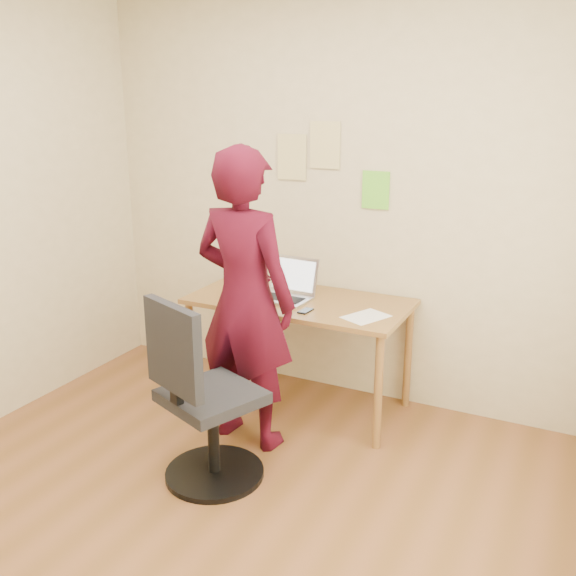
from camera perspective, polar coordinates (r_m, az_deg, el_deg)
The scene contains 10 objects.
room at distance 2.75m, azimuth -9.28°, elevation 2.91°, with size 3.58×3.58×2.78m.
desk at distance 4.14m, azimuth 1.00°, elevation -2.15°, with size 1.40×0.70×0.74m.
laptop at distance 4.13m, azimuth -0.16°, elevation -0.18°, with size 0.37×0.33×0.25m.
paper_sheet at distance 3.82m, azimuth 6.95°, elevation -2.55°, with size 0.19×0.27×0.00m, color white.
phone at distance 3.88m, azimuth 1.58°, elevation -2.04°, with size 0.07×0.12×0.01m.
wall_note_left at distance 4.36m, azimuth 0.34°, elevation 11.56°, with size 0.21×0.00×0.30m, color #D6C880.
wall_note_mid at distance 4.25m, azimuth 3.30°, elevation 12.56°, with size 0.21×0.00×0.30m, color #D6C880.
wall_note_right at distance 4.15m, azimuth 7.79°, elevation 8.62°, with size 0.18×0.00×0.24m, color #6DDB31.
office_chair at distance 3.43m, azimuth -7.69°, elevation -10.37°, with size 0.59×0.60×1.03m.
person at distance 3.67m, azimuth -3.87°, elevation -1.06°, with size 0.64×0.42×1.75m, color #3E0816.
Camera 1 is at (1.57, -2.16, 2.00)m, focal length 40.00 mm.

